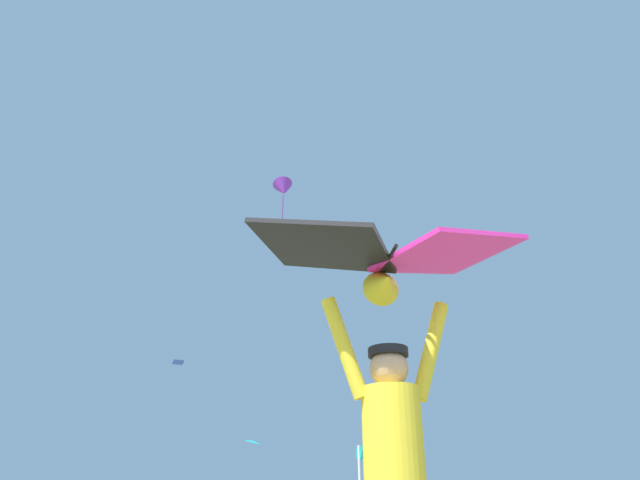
{
  "coord_description": "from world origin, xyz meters",
  "views": [
    {
      "loc": [
        -1.24,
        -2.95,
        0.67
      ],
      "look_at": [
        0.25,
        1.26,
        2.93
      ],
      "focal_mm": 31.64,
      "sensor_mm": 36.0,
      "label": 1
    }
  ],
  "objects_px": {
    "kite_flyer_person": "(395,470)",
    "distant_kite_teal_overhead_distant": "(253,441)",
    "marker_flag": "(366,461)",
    "distant_kite_purple_high_left": "(283,189)",
    "distant_kite_blue_low_left": "(178,362)",
    "held_stunt_kite": "(386,259)"
  },
  "relations": [
    {
      "from": "distant_kite_purple_high_left",
      "to": "marker_flag",
      "type": "xyz_separation_m",
      "value": [
        -0.76,
        -8.65,
        -10.57
      ]
    },
    {
      "from": "distant_kite_blue_low_left",
      "to": "marker_flag",
      "type": "bearing_deg",
      "value": -86.68
    },
    {
      "from": "distant_kite_teal_overhead_distant",
      "to": "marker_flag",
      "type": "relative_size",
      "value": 0.66
    },
    {
      "from": "held_stunt_kite",
      "to": "distant_kite_teal_overhead_distant",
      "type": "relative_size",
      "value": 1.43
    },
    {
      "from": "distant_kite_purple_high_left",
      "to": "distant_kite_teal_overhead_distant",
      "type": "bearing_deg",
      "value": 79.1
    },
    {
      "from": "distant_kite_blue_low_left",
      "to": "distant_kite_teal_overhead_distant",
      "type": "relative_size",
      "value": 0.66
    },
    {
      "from": "held_stunt_kite",
      "to": "distant_kite_blue_low_left",
      "type": "height_order",
      "value": "distant_kite_blue_low_left"
    },
    {
      "from": "distant_kite_teal_overhead_distant",
      "to": "marker_flag",
      "type": "bearing_deg",
      "value": -98.98
    },
    {
      "from": "distant_kite_blue_low_left",
      "to": "distant_kite_purple_high_left",
      "type": "distance_m",
      "value": 13.64
    },
    {
      "from": "distant_kite_purple_high_left",
      "to": "marker_flag",
      "type": "bearing_deg",
      "value": -95.02
    },
    {
      "from": "kite_flyer_person",
      "to": "distant_kite_teal_overhead_distant",
      "type": "xyz_separation_m",
      "value": [
        6.7,
        32.38,
        4.23
      ]
    },
    {
      "from": "kite_flyer_person",
      "to": "marker_flag",
      "type": "bearing_deg",
      "value": 67.52
    },
    {
      "from": "kite_flyer_person",
      "to": "marker_flag",
      "type": "height_order",
      "value": "kite_flyer_person"
    },
    {
      "from": "kite_flyer_person",
      "to": "distant_kite_blue_low_left",
      "type": "distance_m",
      "value": 28.86
    },
    {
      "from": "distant_kite_teal_overhead_distant",
      "to": "marker_flag",
      "type": "xyz_separation_m",
      "value": [
        -4.14,
        -26.18,
        -3.56
      ]
    },
    {
      "from": "held_stunt_kite",
      "to": "distant_kite_purple_high_left",
      "type": "height_order",
      "value": "distant_kite_purple_high_left"
    },
    {
      "from": "distant_kite_blue_low_left",
      "to": "distant_kite_teal_overhead_distant",
      "type": "xyz_separation_m",
      "value": [
        5.39,
        4.56,
        -3.31
      ]
    },
    {
      "from": "distant_kite_teal_overhead_distant",
      "to": "distant_kite_purple_high_left",
      "type": "bearing_deg",
      "value": -100.9
    },
    {
      "from": "distant_kite_blue_low_left",
      "to": "distant_kite_teal_overhead_distant",
      "type": "bearing_deg",
      "value": 40.22
    },
    {
      "from": "kite_flyer_person",
      "to": "distant_kite_teal_overhead_distant",
      "type": "relative_size",
      "value": 1.57
    },
    {
      "from": "distant_kite_blue_low_left",
      "to": "distant_kite_teal_overhead_distant",
      "type": "distance_m",
      "value": 7.8
    },
    {
      "from": "held_stunt_kite",
      "to": "marker_flag",
      "type": "height_order",
      "value": "held_stunt_kite"
    }
  ]
}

